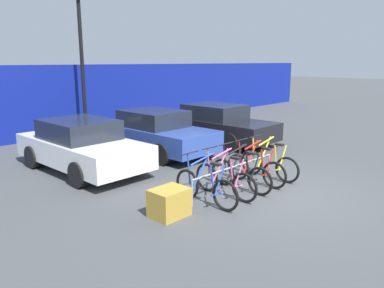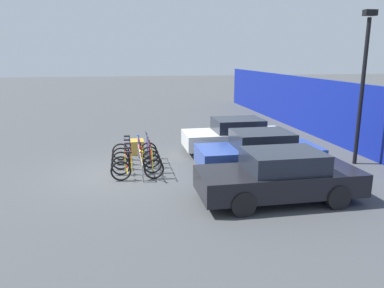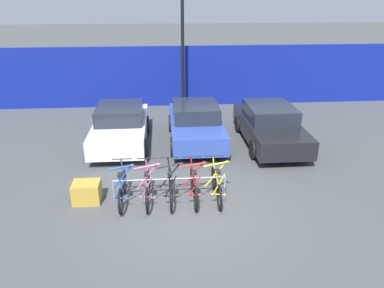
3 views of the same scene
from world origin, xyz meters
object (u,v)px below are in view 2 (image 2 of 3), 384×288
object	(u,v)px
bicycle_black	(136,159)
car_blue	(259,152)
bicycle_red	(137,163)
bicycle_blue	(135,150)
car_black	(280,176)
cargo_crate	(137,147)
lamp_post	(363,80)
bicycle_pink	(135,154)
bicycle_yellow	(138,169)
bike_rack	(140,156)
car_white	(236,136)

from	to	relation	value
bicycle_black	car_blue	bearing A→B (deg)	78.76
bicycle_black	bicycle_red	distance (m)	0.61
bicycle_blue	bicycle_red	world-z (taller)	same
bicycle_blue	car_black	world-z (taller)	car_black
bicycle_red	car_black	world-z (taller)	car_black
car_black	cargo_crate	distance (m)	6.89
cargo_crate	bicycle_black	bearing A→B (deg)	-2.98
lamp_post	cargo_crate	world-z (taller)	lamp_post
bicycle_pink	car_black	xyz separation A→B (m)	(4.25, 3.76, 0.31)
cargo_crate	car_blue	bearing A→B (deg)	51.48
bicycle_yellow	car_black	xyz separation A→B (m)	(2.45, 3.76, 0.31)
bicycle_blue	bike_rack	bearing A→B (deg)	5.09
bicycle_pink	car_blue	xyz separation A→B (m)	(1.63, 4.15, 0.31)
bike_rack	cargo_crate	size ratio (longest dim) A/B	4.28
bicycle_red	cargo_crate	distance (m)	2.79
bicycle_black	car_black	xyz separation A→B (m)	(3.66, 3.76, 0.31)
bicycle_yellow	lamp_post	distance (m)	8.42
bicycle_yellow	car_white	size ratio (longest dim) A/B	0.41
bicycle_pink	car_blue	world-z (taller)	car_blue
car_white	car_blue	world-z (taller)	same
bike_rack	lamp_post	bearing A→B (deg)	83.98
bicycle_yellow	car_blue	bearing A→B (deg)	90.21
bicycle_black	bike_rack	bearing A→B (deg)	98.56
bicycle_blue	car_blue	xyz separation A→B (m)	(2.28, 4.15, 0.31)
bicycle_pink	car_black	world-z (taller)	car_black
lamp_post	cargo_crate	bearing A→B (deg)	-110.77
bike_rack	bicycle_black	xyz separation A→B (m)	(0.01, -0.15, -0.10)
bike_rack	bicycle_red	bearing A→B (deg)	-13.36
bicycle_red	car_white	distance (m)	4.72
bicycle_blue	cargo_crate	distance (m)	0.94
car_blue	cargo_crate	distance (m)	5.17
car_white	bicycle_blue	bearing A→B (deg)	-84.35
bicycle_red	lamp_post	xyz separation A→B (m)	(0.20, 7.97, 2.67)
lamp_post	bicycle_pink	bearing A→B (deg)	-99.95
bicycle_black	car_white	bearing A→B (deg)	114.59
bike_rack	bicycle_red	xyz separation A→B (m)	(0.63, -0.15, -0.10)
bike_rack	bicycle_yellow	size ratio (longest dim) A/B	1.75
bicycle_red	car_blue	bearing A→B (deg)	84.95
bicycle_black	car_blue	distance (m)	4.29
bike_rack	bicycle_black	size ratio (longest dim) A/B	1.75
bike_rack	car_white	size ratio (longest dim) A/B	0.71
bicycle_black	lamp_post	size ratio (longest dim) A/B	0.32
car_black	cargo_crate	size ratio (longest dim) A/B	6.33
car_blue	bike_rack	bearing A→B (deg)	-104.77
bicycle_red	bicycle_yellow	bearing A→B (deg)	0.84
car_black	bike_rack	bearing A→B (deg)	-135.52
bicycle_black	bicycle_yellow	xyz separation A→B (m)	(1.21, 0.00, 0.00)
car_white	car_black	distance (m)	5.32
bicycle_blue	cargo_crate	bearing A→B (deg)	171.25
bicycle_pink	bicycle_yellow	size ratio (longest dim) A/B	1.00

